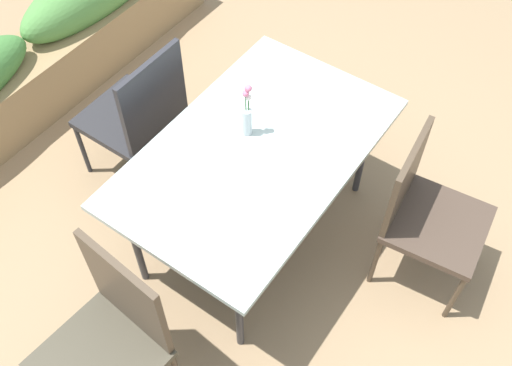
# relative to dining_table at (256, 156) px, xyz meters

# --- Properties ---
(ground_plane) EXTENTS (12.00, 12.00, 0.00)m
(ground_plane) POSITION_rel_dining_table_xyz_m (-0.05, -0.02, -0.68)
(ground_plane) COLOR #9E7F5B
(dining_table) EXTENTS (1.48, 0.92, 0.73)m
(dining_table) POSITION_rel_dining_table_xyz_m (0.00, 0.00, 0.00)
(dining_table) COLOR #B2C6C1
(dining_table) RESTS_ON ground
(chair_far_side) EXTENTS (0.50, 0.50, 0.96)m
(chair_far_side) POSITION_rel_dining_table_xyz_m (-0.01, 0.80, -0.16)
(chair_far_side) COLOR #2B2A2D
(chair_far_side) RESTS_ON ground
(chair_end_left) EXTENTS (0.52, 0.52, 1.00)m
(chair_end_left) POSITION_rel_dining_table_xyz_m (-1.08, -0.01, -0.13)
(chair_end_left) COLOR #443E2F
(chair_end_left) RESTS_ON ground
(chair_near_right) EXTENTS (0.52, 0.52, 0.91)m
(chair_near_right) POSITION_rel_dining_table_xyz_m (0.32, -0.81, -0.18)
(chair_near_right) COLOR #4B3A2F
(chair_near_right) RESTS_ON ground
(flower_vase) EXTENTS (0.06, 0.05, 0.31)m
(flower_vase) POSITION_rel_dining_table_xyz_m (0.07, 0.10, 0.17)
(flower_vase) COLOR silver
(flower_vase) RESTS_ON dining_table
(planter_box) EXTENTS (3.02, 0.43, 0.74)m
(planter_box) POSITION_rel_dining_table_xyz_m (0.06, 1.83, -0.34)
(planter_box) COLOR #9E7F56
(planter_box) RESTS_ON ground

